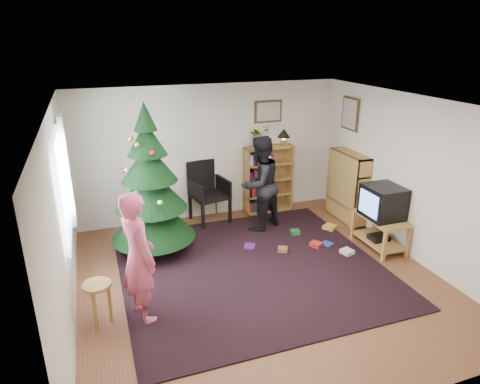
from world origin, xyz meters
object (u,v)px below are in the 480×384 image
object	(u,v)px
potted_plant	(260,136)
table_lamp	(284,134)
tv_stand	(380,229)
crt_tv	(383,202)
picture_right	(350,114)
christmas_tree	(151,193)
bookshelf_right	(348,186)
armchair	(208,188)
stool	(98,293)
person_by_chair	(260,184)
picture_back	(268,111)
bookshelf_back	(268,178)
person_standing	(138,257)

from	to	relation	value
potted_plant	table_lamp	bearing A→B (deg)	0.00
tv_stand	crt_tv	size ratio (longest dim) A/B	1.53
picture_right	christmas_tree	size ratio (longest dim) A/B	0.25
bookshelf_right	armchair	bearing A→B (deg)	69.83
bookshelf_right	stool	size ratio (longest dim) A/B	2.30
armchair	table_lamp	distance (m)	1.79
christmas_tree	stool	xyz separation A→B (m)	(-0.91, -1.66, -0.57)
tv_stand	person_by_chair	xyz separation A→B (m)	(-1.58, 1.34, 0.53)
armchair	tv_stand	bearing A→B (deg)	-52.69
picture_right	potted_plant	xyz separation A→B (m)	(-1.55, 0.59, -0.43)
picture_back	armchair	distance (m)	1.85
crt_tv	bookshelf_right	bearing A→B (deg)	84.06
picture_right	stool	distance (m)	5.32
picture_right	bookshelf_back	size ratio (longest dim) A/B	0.46
bookshelf_right	person_by_chair	xyz separation A→B (m)	(-1.70, 0.16, 0.19)
bookshelf_right	potted_plant	xyz separation A→B (m)	(-1.41, 0.92, 0.85)
stool	person_standing	world-z (taller)	person_standing
christmas_tree	crt_tv	distance (m)	3.68
person_by_chair	picture_back	bearing A→B (deg)	-146.11
crt_tv	person_standing	world-z (taller)	person_standing
picture_right	stool	world-z (taller)	picture_right
christmas_tree	stool	bearing A→B (deg)	-118.88
christmas_tree	bookshelf_right	distance (m)	3.64
potted_plant	stool	bearing A→B (deg)	-139.82
picture_back	armchair	bearing A→B (deg)	-173.20
picture_right	bookshelf_right	size ratio (longest dim) A/B	0.46
stool	person_by_chair	xyz separation A→B (m)	(2.84, 1.89, 0.42)
picture_back	crt_tv	bearing A→B (deg)	-64.44
tv_stand	person_standing	distance (m)	3.99
picture_right	person_standing	world-z (taller)	picture_right
person_standing	picture_back	bearing A→B (deg)	-66.28
crt_tv	person_standing	size ratio (longest dim) A/B	0.36
christmas_tree	stool	distance (m)	1.98
crt_tv	armchair	world-z (taller)	armchair
picture_back	armchair	xyz separation A→B (m)	(-1.26, -0.15, -1.34)
christmas_tree	armchair	bearing A→B (deg)	39.53
picture_back	christmas_tree	world-z (taller)	christmas_tree
person_by_chair	bookshelf_back	bearing A→B (deg)	-149.12
table_lamp	bookshelf_right	bearing A→B (deg)	-45.10
picture_right	person_by_chair	world-z (taller)	picture_right
picture_back	crt_tv	size ratio (longest dim) A/B	0.93
bookshelf_right	stool	world-z (taller)	bookshelf_right
picture_back	christmas_tree	distance (m)	2.84
christmas_tree	potted_plant	world-z (taller)	christmas_tree
bookshelf_back	potted_plant	xyz separation A→B (m)	(-0.20, 0.00, 0.85)
christmas_tree	potted_plant	distance (m)	2.47
crt_tv	potted_plant	xyz separation A→B (m)	(-1.29, 2.10, 0.71)
bookshelf_right	stool	xyz separation A→B (m)	(-4.54, -1.72, -0.23)
bookshelf_back	crt_tv	xyz separation A→B (m)	(1.09, -2.10, 0.15)
picture_back	person_by_chair	world-z (taller)	picture_back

